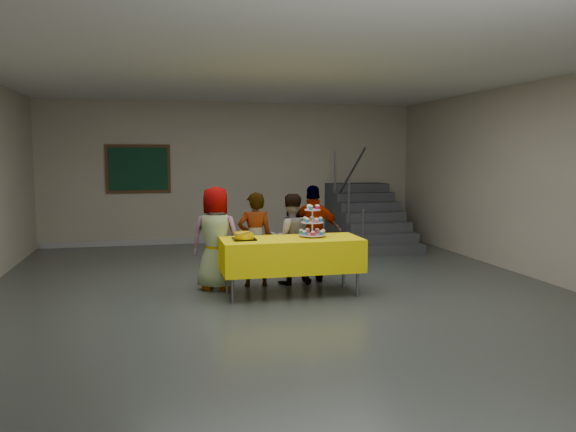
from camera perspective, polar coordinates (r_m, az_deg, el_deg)
name	(u,v)px	position (r m, az deg, el deg)	size (l,w,h in m)	color
room_shell	(284,136)	(7.25, -0.36, 8.18)	(10.00, 10.04, 3.02)	#4C514C
bake_table	(291,254)	(7.57, 0.34, -3.88)	(1.88, 0.78, 0.77)	#595960
cupcake_stand	(312,225)	(7.66, 2.49, -0.90)	(0.38, 0.38, 0.44)	silver
bear_cake	(244,235)	(7.41, -4.48, -1.97)	(0.32, 0.36, 0.12)	black
schoolchild_a	(216,238)	(7.90, -7.34, -2.25)	(0.71, 0.46, 1.45)	slate
schoolchild_b	(255,239)	(8.05, -3.36, -2.39)	(0.50, 0.33, 1.36)	slate
schoolchild_c	(291,239)	(8.18, 0.27, -2.36)	(0.64, 0.50, 1.33)	slate
schoolchild_d	(314,234)	(8.34, 2.64, -1.81)	(0.84, 0.35, 1.44)	slate
staircase	(365,221)	(12.05, 7.88, -0.49)	(1.30, 2.40, 2.04)	#424447
noticeboard	(138,169)	(12.02, -14.96, 4.66)	(1.30, 0.05, 1.00)	#472B16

